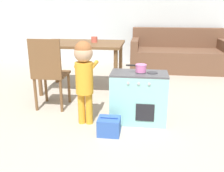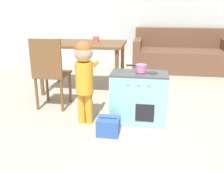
# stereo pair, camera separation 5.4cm
# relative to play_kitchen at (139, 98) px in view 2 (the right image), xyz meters

# --- Properties ---
(ground_plane) EXTENTS (16.00, 16.00, 0.00)m
(ground_plane) POSITION_rel_play_kitchen_xyz_m (-0.30, -0.81, -0.28)
(ground_plane) COLOR #B2A899
(wall_back) EXTENTS (10.00, 0.06, 2.60)m
(wall_back) POSITION_rel_play_kitchen_xyz_m (-0.30, 3.10, 1.02)
(wall_back) COLOR silver
(wall_back) RESTS_ON ground_plane
(play_kitchen) EXTENTS (0.61, 0.34, 0.57)m
(play_kitchen) POSITION_rel_play_kitchen_xyz_m (0.00, 0.00, 0.00)
(play_kitchen) COLOR #8CD1CC
(play_kitchen) RESTS_ON ground_plane
(toy_pot) EXTENTS (0.22, 0.12, 0.08)m
(toy_pot) POSITION_rel_play_kitchen_xyz_m (0.01, 0.00, 0.34)
(toy_pot) COLOR pink
(toy_pot) RESTS_ON play_kitchen
(child_figure) EXTENTS (0.21, 0.36, 0.91)m
(child_figure) POSITION_rel_play_kitchen_xyz_m (-0.57, -0.13, 0.31)
(child_figure) COLOR gold
(child_figure) RESTS_ON ground_plane
(toy_basket) EXTENTS (0.22, 0.19, 0.19)m
(toy_basket) POSITION_rel_play_kitchen_xyz_m (-0.28, -0.35, -0.19)
(toy_basket) COLOR #335BB2
(toy_basket) RESTS_ON ground_plane
(dining_table) EXTENTS (1.21, 0.80, 0.73)m
(dining_table) POSITION_rel_play_kitchen_xyz_m (-0.88, 1.02, 0.36)
(dining_table) COLOR brown
(dining_table) RESTS_ON ground_plane
(dining_chair_near) EXTENTS (0.38, 0.38, 0.89)m
(dining_chair_near) POSITION_rel_play_kitchen_xyz_m (-1.10, 0.24, 0.19)
(dining_chair_near) COLOR brown
(dining_chair_near) RESTS_ON ground_plane
(couch) EXTENTS (1.88, 0.94, 0.82)m
(couch) POSITION_rel_play_kitchen_xyz_m (0.72, 2.61, 0.01)
(couch) COLOR brown
(couch) RESTS_ON ground_plane
(cup_on_table) EXTENTS (0.09, 0.09, 0.08)m
(cup_on_table) POSITION_rel_play_kitchen_xyz_m (-0.70, 1.08, 0.49)
(cup_on_table) COLOR #D15B4C
(cup_on_table) RESTS_ON dining_table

